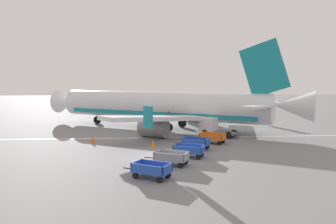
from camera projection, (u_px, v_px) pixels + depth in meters
ground_plane at (157, 157)px, 28.46m from camera, size 220.00×220.00×0.00m
apron_stripe at (154, 138)px, 37.57m from camera, size 120.00×0.36×0.01m
airplane at (166, 106)px, 44.22m from camera, size 34.20×28.48×11.34m
baggage_cart_nearest at (151, 170)px, 22.20m from camera, size 3.41×2.50×1.07m
baggage_cart_second_in_row at (171, 158)px, 25.58m from camera, size 3.53×2.32×1.07m
baggage_cart_third_in_row at (189, 150)px, 28.19m from camera, size 3.56×2.27×1.07m
baggage_cart_fourth_in_row at (196, 143)px, 31.46m from camera, size 3.44×2.46×1.07m
baggage_cart_far_end at (212, 138)px, 34.32m from camera, size 3.40×2.52×1.07m
service_truck_beside_carts at (212, 126)px, 38.91m from camera, size 4.65×4.12×2.10m
traffic_cone_near_plane at (92, 140)px, 34.53m from camera, size 0.54×0.54×0.71m
traffic_cone_mid_apron at (153, 144)px, 32.42m from camera, size 0.54×0.54×0.71m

